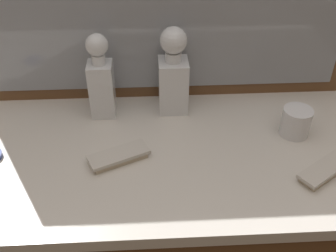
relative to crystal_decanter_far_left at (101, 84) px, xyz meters
The scene contains 6 objects.
dresser 0.60m from the crystal_decanter_far_left, 44.26° to the right, with size 1.38×0.60×0.88m.
crystal_decanter_far_left is the anchor object (origin of this frame).
crystal_decanter_center 0.22m from the crystal_decanter_far_left, ahead, with size 0.09×0.09×0.27m.
crystal_tumbler_rear 0.58m from the crystal_decanter_far_left, 13.40° to the right, with size 0.08×0.08×0.08m.
silver_brush_left 0.67m from the crystal_decanter_far_left, 27.64° to the right, with size 0.16×0.13×0.02m.
silver_brush_rear 0.25m from the crystal_decanter_far_left, 76.15° to the right, with size 0.17×0.12×0.02m.
Camera 1 is at (-0.05, -0.84, 1.59)m, focal length 42.22 mm.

